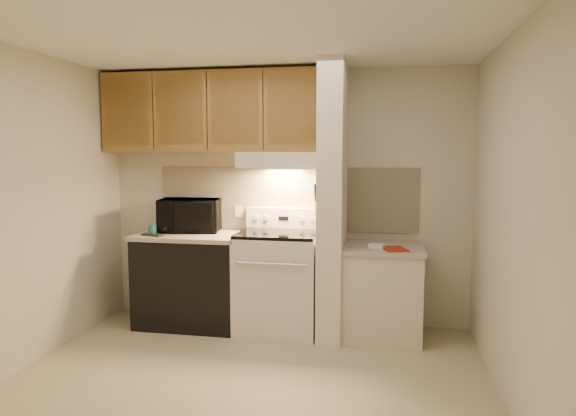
# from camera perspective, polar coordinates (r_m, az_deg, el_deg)

# --- Properties ---
(floor) EXTENTS (3.60, 3.60, 0.00)m
(floor) POSITION_cam_1_polar(r_m,az_deg,el_deg) (4.03, -4.56, -18.74)
(floor) COLOR #B8AD8A
(floor) RESTS_ON ground
(ceiling) EXTENTS (3.60, 3.60, 0.00)m
(ceiling) POSITION_cam_1_polar(r_m,az_deg,el_deg) (3.74, -4.91, 18.59)
(ceiling) COLOR white
(ceiling) RESTS_ON wall_back
(wall_back) EXTENTS (3.60, 2.50, 0.02)m
(wall_back) POSITION_cam_1_polar(r_m,az_deg,el_deg) (5.13, -0.29, 1.20)
(wall_back) COLOR beige
(wall_back) RESTS_ON floor
(wall_left) EXTENTS (0.02, 3.00, 2.50)m
(wall_left) POSITION_cam_1_polar(r_m,az_deg,el_deg) (4.50, -27.41, -0.19)
(wall_left) COLOR beige
(wall_left) RESTS_ON floor
(wall_right) EXTENTS (0.02, 3.00, 2.50)m
(wall_right) POSITION_cam_1_polar(r_m,az_deg,el_deg) (3.64, 23.72, -1.36)
(wall_right) COLOR beige
(wall_right) RESTS_ON floor
(backsplash) EXTENTS (2.60, 0.02, 0.63)m
(backsplash) POSITION_cam_1_polar(r_m,az_deg,el_deg) (5.12, -0.32, 1.02)
(backsplash) COLOR white
(backsplash) RESTS_ON wall_back
(range_body) EXTENTS (0.76, 0.65, 0.92)m
(range_body) POSITION_cam_1_polar(r_m,az_deg,el_deg) (4.93, -1.05, -8.33)
(range_body) COLOR silver
(range_body) RESTS_ON floor
(oven_window) EXTENTS (0.50, 0.01, 0.30)m
(oven_window) POSITION_cam_1_polar(r_m,az_deg,el_deg) (4.62, -1.86, -8.81)
(oven_window) COLOR black
(oven_window) RESTS_ON range_body
(oven_handle) EXTENTS (0.65, 0.02, 0.02)m
(oven_handle) POSITION_cam_1_polar(r_m,az_deg,el_deg) (4.53, -1.98, -6.24)
(oven_handle) COLOR silver
(oven_handle) RESTS_ON range_body
(cooktop) EXTENTS (0.74, 0.64, 0.03)m
(cooktop) POSITION_cam_1_polar(r_m,az_deg,el_deg) (4.83, -1.07, -2.87)
(cooktop) COLOR black
(cooktop) RESTS_ON range_body
(range_backguard) EXTENTS (0.76, 0.08, 0.20)m
(range_backguard) POSITION_cam_1_polar(r_m,az_deg,el_deg) (5.10, -0.42, -1.10)
(range_backguard) COLOR silver
(range_backguard) RESTS_ON range_body
(range_display) EXTENTS (0.10, 0.01, 0.04)m
(range_display) POSITION_cam_1_polar(r_m,az_deg,el_deg) (5.05, -0.51, -1.16)
(range_display) COLOR black
(range_display) RESTS_ON range_backguard
(range_knob_left_outer) EXTENTS (0.05, 0.02, 0.05)m
(range_knob_left_outer) POSITION_cam_1_polar(r_m,az_deg,el_deg) (5.11, -3.60, -1.08)
(range_knob_left_outer) COLOR silver
(range_knob_left_outer) RESTS_ON range_backguard
(range_knob_left_inner) EXTENTS (0.05, 0.02, 0.05)m
(range_knob_left_inner) POSITION_cam_1_polar(r_m,az_deg,el_deg) (5.09, -2.50, -1.11)
(range_knob_left_inner) COLOR silver
(range_knob_left_inner) RESTS_ON range_backguard
(range_knob_right_inner) EXTENTS (0.05, 0.02, 0.05)m
(range_knob_right_inner) POSITION_cam_1_polar(r_m,az_deg,el_deg) (5.02, 1.50, -1.21)
(range_knob_right_inner) COLOR silver
(range_knob_right_inner) RESTS_ON range_backguard
(range_knob_right_outer) EXTENTS (0.05, 0.02, 0.05)m
(range_knob_right_outer) POSITION_cam_1_polar(r_m,az_deg,el_deg) (5.01, 2.63, -1.23)
(range_knob_right_outer) COLOR silver
(range_knob_right_outer) RESTS_ON range_backguard
(dishwasher_front) EXTENTS (1.00, 0.63, 0.87)m
(dishwasher_front) POSITION_cam_1_polar(r_m,az_deg,el_deg) (5.19, -10.68, -7.98)
(dishwasher_front) COLOR black
(dishwasher_front) RESTS_ON floor
(left_countertop) EXTENTS (1.04, 0.67, 0.04)m
(left_countertop) POSITION_cam_1_polar(r_m,az_deg,el_deg) (5.10, -10.78, -3.01)
(left_countertop) COLOR #BAA697
(left_countertop) RESTS_ON dishwasher_front
(spoon_rest) EXTENTS (0.24, 0.14, 0.02)m
(spoon_rest) POSITION_cam_1_polar(r_m,az_deg,el_deg) (5.03, -14.80, -2.91)
(spoon_rest) COLOR black
(spoon_rest) RESTS_ON left_countertop
(teal_jar) EXTENTS (0.11, 0.11, 0.10)m
(teal_jar) POSITION_cam_1_polar(r_m,az_deg,el_deg) (5.14, -14.84, -2.27)
(teal_jar) COLOR #23695E
(teal_jar) RESTS_ON left_countertop
(outlet) EXTENTS (0.08, 0.01, 0.12)m
(outlet) POSITION_cam_1_polar(r_m,az_deg,el_deg) (5.24, -5.51, -0.38)
(outlet) COLOR beige
(outlet) RESTS_ON backsplash
(microwave) EXTENTS (0.65, 0.50, 0.33)m
(microwave) POSITION_cam_1_polar(r_m,az_deg,el_deg) (5.22, -10.81, -0.78)
(microwave) COLOR black
(microwave) RESTS_ON left_countertop
(partition_pillar) EXTENTS (0.22, 0.70, 2.50)m
(partition_pillar) POSITION_cam_1_polar(r_m,az_deg,el_deg) (4.71, 5.00, 0.74)
(partition_pillar) COLOR #EEE4CC
(partition_pillar) RESTS_ON floor
(pillar_trim) EXTENTS (0.01, 0.70, 0.04)m
(pillar_trim) POSITION_cam_1_polar(r_m,az_deg,el_deg) (4.72, 3.60, 1.37)
(pillar_trim) COLOR olive
(pillar_trim) RESTS_ON partition_pillar
(knife_strip) EXTENTS (0.02, 0.42, 0.04)m
(knife_strip) POSITION_cam_1_polar(r_m,az_deg,el_deg) (4.67, 3.45, 1.56)
(knife_strip) COLOR black
(knife_strip) RESTS_ON partition_pillar
(knife_blade_a) EXTENTS (0.01, 0.03, 0.16)m
(knife_blade_a) POSITION_cam_1_polar(r_m,az_deg,el_deg) (4.52, 3.03, 0.13)
(knife_blade_a) COLOR silver
(knife_blade_a) RESTS_ON knife_strip
(knife_handle_a) EXTENTS (0.02, 0.02, 0.10)m
(knife_handle_a) POSITION_cam_1_polar(r_m,az_deg,el_deg) (4.51, 3.05, 2.04)
(knife_handle_a) COLOR black
(knife_handle_a) RESTS_ON knife_strip
(knife_blade_b) EXTENTS (0.01, 0.04, 0.18)m
(knife_blade_b) POSITION_cam_1_polar(r_m,az_deg,el_deg) (4.61, 3.19, 0.13)
(knife_blade_b) COLOR silver
(knife_blade_b) RESTS_ON knife_strip
(knife_handle_b) EXTENTS (0.02, 0.02, 0.10)m
(knife_handle_b) POSITION_cam_1_polar(r_m,az_deg,el_deg) (4.59, 3.18, 2.11)
(knife_handle_b) COLOR black
(knife_handle_b) RESTS_ON knife_strip
(knife_blade_c) EXTENTS (0.01, 0.04, 0.20)m
(knife_blade_c) POSITION_cam_1_polar(r_m,az_deg,el_deg) (4.69, 3.31, 0.11)
(knife_blade_c) COLOR silver
(knife_blade_c) RESTS_ON knife_strip
(knife_handle_c) EXTENTS (0.02, 0.02, 0.10)m
(knife_handle_c) POSITION_cam_1_polar(r_m,az_deg,el_deg) (4.67, 3.31, 2.18)
(knife_handle_c) COLOR black
(knife_handle_c) RESTS_ON knife_strip
(knife_blade_d) EXTENTS (0.01, 0.04, 0.16)m
(knife_blade_d) POSITION_cam_1_polar(r_m,az_deg,el_deg) (4.77, 3.43, 0.45)
(knife_blade_d) COLOR silver
(knife_blade_d) RESTS_ON knife_strip
(knife_handle_d) EXTENTS (0.02, 0.02, 0.10)m
(knife_handle_d) POSITION_cam_1_polar(r_m,az_deg,el_deg) (4.76, 3.46, 2.25)
(knife_handle_d) COLOR black
(knife_handle_d) RESTS_ON knife_strip
(knife_blade_e) EXTENTS (0.01, 0.04, 0.18)m
(knife_blade_e) POSITION_cam_1_polar(r_m,az_deg,el_deg) (4.85, 3.55, 0.42)
(knife_blade_e) COLOR silver
(knife_blade_e) RESTS_ON knife_strip
(knife_handle_e) EXTENTS (0.02, 0.02, 0.10)m
(knife_handle_e) POSITION_cam_1_polar(r_m,az_deg,el_deg) (4.82, 3.55, 2.30)
(knife_handle_e) COLOR black
(knife_handle_e) RESTS_ON knife_strip
(oven_mitt) EXTENTS (0.03, 0.09, 0.23)m
(oven_mitt) POSITION_cam_1_polar(r_m,az_deg,el_deg) (4.90, 3.65, 0.62)
(oven_mitt) COLOR gray
(oven_mitt) RESTS_ON partition_pillar
(right_cab_base) EXTENTS (0.70, 0.60, 0.81)m
(right_cab_base) POSITION_cam_1_polar(r_m,az_deg,el_deg) (4.84, 10.39, -9.37)
(right_cab_base) COLOR beige
(right_cab_base) RESTS_ON floor
(right_countertop) EXTENTS (0.74, 0.64, 0.04)m
(right_countertop) POSITION_cam_1_polar(r_m,az_deg,el_deg) (4.75, 10.49, -4.42)
(right_countertop) COLOR #BAA697
(right_countertop) RESTS_ON right_cab_base
(red_folder) EXTENTS (0.27, 0.31, 0.01)m
(red_folder) POSITION_cam_1_polar(r_m,az_deg,el_deg) (4.60, 11.74, -4.49)
(red_folder) COLOR maroon
(red_folder) RESTS_ON right_countertop
(white_box) EXTENTS (0.16, 0.14, 0.04)m
(white_box) POSITION_cam_1_polar(r_m,az_deg,el_deg) (4.64, 9.88, -4.17)
(white_box) COLOR white
(white_box) RESTS_ON right_countertop
(range_hood) EXTENTS (0.78, 0.44, 0.15)m
(range_hood) POSITION_cam_1_polar(r_m,az_deg,el_deg) (4.90, -0.78, 5.36)
(range_hood) COLOR beige
(range_hood) RESTS_ON upper_cabinets
(hood_lip) EXTENTS (0.78, 0.04, 0.06)m
(hood_lip) POSITION_cam_1_polar(r_m,az_deg,el_deg) (4.69, -1.29, 4.77)
(hood_lip) COLOR beige
(hood_lip) RESTS_ON range_hood
(upper_cabinets) EXTENTS (2.18, 0.33, 0.77)m
(upper_cabinets) POSITION_cam_1_polar(r_m,az_deg,el_deg) (5.14, -8.38, 10.47)
(upper_cabinets) COLOR olive
(upper_cabinets) RESTS_ON wall_back
(cab_door_a) EXTENTS (0.46, 0.01, 0.63)m
(cab_door_a) POSITION_cam_1_polar(r_m,az_deg,el_deg) (5.31, -17.46, 10.10)
(cab_door_a) COLOR olive
(cab_door_a) RESTS_ON upper_cabinets
(cab_gap_a) EXTENTS (0.01, 0.01, 0.73)m
(cab_gap_a) POSITION_cam_1_polar(r_m,az_deg,el_deg) (5.19, -14.76, 10.28)
(cab_gap_a) COLOR black
(cab_gap_a) RESTS_ON upper_cabinets
(cab_door_b) EXTENTS (0.46, 0.01, 0.63)m
(cab_door_b) POSITION_cam_1_polar(r_m,az_deg,el_deg) (5.08, -11.94, 10.45)
(cab_door_b) COLOR olive
(cab_door_b) RESTS_ON upper_cabinets
(cab_gap_b) EXTENTS (0.01, 0.01, 0.73)m
(cab_gap_b) POSITION_cam_1_polar(r_m,az_deg,el_deg) (4.99, -9.00, 10.59)
(cab_gap_b) COLOR black
(cab_gap_b) RESTS_ON upper_cabinets
(cab_door_c) EXTENTS (0.46, 0.01, 0.63)m
(cab_door_c) POSITION_cam_1_polar(r_m,az_deg,el_deg) (4.90, -5.94, 10.71)
(cab_door_c) COLOR olive
(cab_door_c) RESTS_ON upper_cabinets
(cab_gap_c) EXTENTS (0.01, 0.01, 0.73)m
(cab_gap_c) POSITION_cam_1_polar(r_m,az_deg,el_deg) (4.83, -2.79, 10.80)
(cab_gap_c) COLOR black
(cab_gap_c) RESTS_ON upper_cabinets
(cab_door_d) EXTENTS (0.46, 0.01, 0.63)m
(cab_door_d) POSITION_cam_1_polar(r_m,az_deg,el_deg) (4.78, 0.46, 10.86)
(cab_door_d) COLOR olive
(cab_door_d) RESTS_ON upper_cabinets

